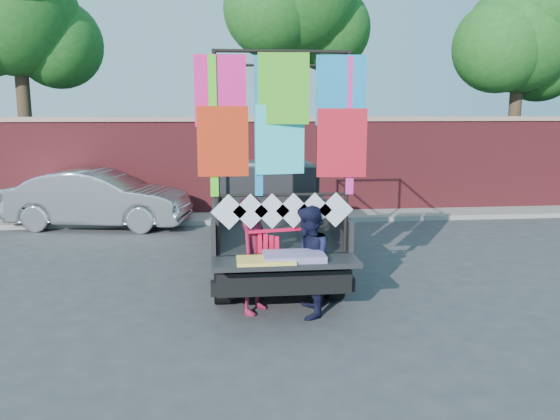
{
  "coord_description": "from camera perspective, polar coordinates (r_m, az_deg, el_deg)",
  "views": [
    {
      "loc": [
        -1.22,
        -7.45,
        2.78
      ],
      "look_at": [
        -0.4,
        0.17,
        1.37
      ],
      "focal_mm": 35.0,
      "sensor_mm": 36.0,
      "label": 1
    }
  ],
  "objects": [
    {
      "name": "curb",
      "position": [
        14.07,
        -1.04,
        -0.74
      ],
      "size": [
        30.0,
        1.2,
        0.12
      ],
      "primitive_type": "cube",
      "color": "gray",
      "rests_on": "ground"
    },
    {
      "name": "man",
      "position": [
        7.39,
        2.97,
        -5.45
      ],
      "size": [
        0.66,
        0.8,
        1.53
      ],
      "primitive_type": "imported",
      "rotation": [
        0.0,
        0.0,
        -1.69
      ],
      "color": "black",
      "rests_on": "ground"
    },
    {
      "name": "brick_wall",
      "position": [
        14.58,
        -1.31,
        4.67
      ],
      "size": [
        30.0,
        0.45,
        2.61
      ],
      "color": "maroon",
      "rests_on": "ground"
    },
    {
      "name": "sedan",
      "position": [
        13.73,
        -18.37,
        1.14
      ],
      "size": [
        4.41,
        2.19,
        1.39
      ],
      "primitive_type": "imported",
      "rotation": [
        0.0,
        0.0,
        1.39
      ],
      "color": "#A7A8AE",
      "rests_on": "ground"
    },
    {
      "name": "streamer_bundle",
      "position": [
        7.38,
        -0.66,
        -3.55
      ],
      "size": [
        0.91,
        0.21,
        0.63
      ],
      "color": "#FF0D37",
      "rests_on": "ground"
    },
    {
      "name": "ground",
      "position": [
        8.05,
        3.02,
        -9.82
      ],
      "size": [
        90.0,
        90.0,
        0.0
      ],
      "primitive_type": "plane",
      "color": "#38383A",
      "rests_on": "ground"
    },
    {
      "name": "tree_mid",
      "position": [
        16.0,
        2.16,
        20.9
      ],
      "size": [
        4.2,
        3.3,
        7.73
      ],
      "color": "#38281C",
      "rests_on": "ground"
    },
    {
      "name": "tree_right",
      "position": [
        17.97,
        23.99,
        15.84
      ],
      "size": [
        4.2,
        3.3,
        6.62
      ],
      "color": "#38281C",
      "rests_on": "ground"
    },
    {
      "name": "pickup_truck",
      "position": [
        10.1,
        -1.48,
        -0.4
      ],
      "size": [
        2.24,
        5.62,
        3.54
      ],
      "color": "black",
      "rests_on": "ground"
    },
    {
      "name": "tree_left",
      "position": [
        16.6,
        -25.81,
        17.5
      ],
      "size": [
        4.2,
        3.3,
        7.05
      ],
      "color": "#38281C",
      "rests_on": "ground"
    },
    {
      "name": "woman",
      "position": [
        7.54,
        -2.69,
        -4.73
      ],
      "size": [
        0.64,
        0.71,
        1.63
      ],
      "primitive_type": "imported",
      "rotation": [
        0.0,
        0.0,
        1.02
      ],
      "color": "maroon",
      "rests_on": "ground"
    }
  ]
}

